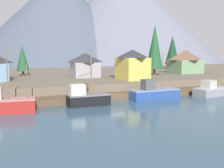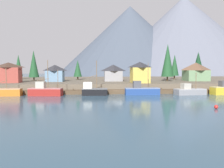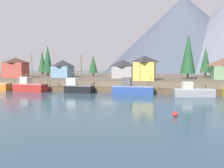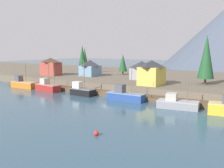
% 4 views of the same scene
% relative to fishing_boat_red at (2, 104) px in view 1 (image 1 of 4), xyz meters
% --- Properties ---
extents(ground_plane, '(400.00, 400.00, 1.00)m').
position_rel_fishing_boat_red_xyz_m(ground_plane, '(19.01, 22.02, -1.75)').
color(ground_plane, '#335166').
extents(dock, '(80.00, 4.00, 1.60)m').
position_rel_fishing_boat_red_xyz_m(dock, '(19.01, 4.01, -0.75)').
color(dock, brown).
rests_on(dock, ground_plane).
extents(shoreline_bank, '(400.00, 56.00, 2.50)m').
position_rel_fishing_boat_red_xyz_m(shoreline_bank, '(19.01, 34.02, -0.00)').
color(shoreline_bank, '#665B4C').
rests_on(shoreline_bank, ground_plane).
extents(mountain_west_peak, '(123.73, 123.73, 58.31)m').
position_rel_fishing_boat_red_xyz_m(mountain_west_peak, '(42.43, 141.53, 27.90)').
color(mountain_west_peak, '#475160').
rests_on(mountain_west_peak, ground_plane).
extents(mountain_central_peak, '(141.29, 141.29, 65.88)m').
position_rel_fishing_boat_red_xyz_m(mountain_central_peak, '(86.77, 137.01, 31.69)').
color(mountain_central_peak, slate).
rests_on(mountain_central_peak, ground_plane).
extents(fishing_boat_red, '(8.70, 3.77, 9.18)m').
position_rel_fishing_boat_red_xyz_m(fishing_boat_red, '(0.00, 0.00, 0.00)').
color(fishing_boat_red, maroon).
rests_on(fishing_boat_red, ground_plane).
extents(fishing_boat_black, '(6.67, 2.96, 9.04)m').
position_rel_fishing_boat_red_xyz_m(fishing_boat_black, '(12.49, 0.40, -0.05)').
color(fishing_boat_black, black).
rests_on(fishing_boat_black, ground_plane).
extents(fishing_boat_blue, '(9.11, 2.60, 8.52)m').
position_rel_fishing_boat_red_xyz_m(fishing_boat_blue, '(25.24, 0.59, -0.07)').
color(fishing_boat_blue, navy).
rests_on(fishing_boat_blue, ground_plane).
extents(fishing_boat_grey, '(8.43, 4.41, 5.89)m').
position_rel_fishing_boat_red_xyz_m(fishing_boat_grey, '(37.98, -0.39, -0.24)').
color(fishing_boat_grey, gray).
rests_on(fishing_boat_grey, ground_plane).
extents(house_yellow, '(5.59, 7.06, 6.49)m').
position_rel_fishing_boat_red_xyz_m(house_yellow, '(26.82, 11.66, 4.56)').
color(house_yellow, gold).
rests_on(house_yellow, shoreline_bank).
extents(house_green, '(8.16, 7.19, 6.50)m').
position_rel_fishing_boat_red_xyz_m(house_green, '(48.86, 21.21, 4.58)').
color(house_green, '#6B8E66').
rests_on(house_green, shoreline_bank).
extents(house_grey, '(6.42, 5.15, 5.73)m').
position_rel_fishing_boat_red_xyz_m(house_grey, '(19.20, 20.97, 4.18)').
color(house_grey, gray).
rests_on(house_grey, shoreline_bank).
extents(conifer_near_right, '(3.42, 3.42, 9.88)m').
position_rel_fishing_boat_red_xyz_m(conifer_near_right, '(44.52, 31.64, 6.92)').
color(conifer_near_right, '#4C3823').
rests_on(conifer_near_right, shoreline_bank).
extents(conifer_mid_right, '(4.33, 4.33, 13.02)m').
position_rel_fishing_boat_red_xyz_m(conifer_mid_right, '(38.33, 20.71, 8.53)').
color(conifer_mid_right, '#4C3823').
rests_on(conifer_mid_right, shoreline_bank).
extents(conifer_back_left, '(3.20, 3.20, 7.59)m').
position_rel_fishing_boat_red_xyz_m(conifer_back_left, '(6.21, 31.32, 5.62)').
color(conifer_back_left, '#4C3823').
rests_on(conifer_back_left, shoreline_bank).
extents(conifer_back_right, '(4.90, 4.90, 11.41)m').
position_rel_fishing_boat_red_xyz_m(conifer_back_right, '(57.05, 38.22, 7.80)').
color(conifer_back_right, '#4C3823').
rests_on(conifer_back_right, shoreline_bank).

